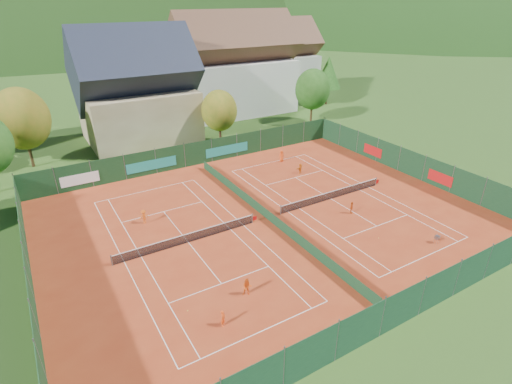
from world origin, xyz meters
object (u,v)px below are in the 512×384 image
object	(u,v)px
chalet	(137,93)
player_left_near	(223,318)
hotel_block_b	(276,63)
ball_hopper	(437,237)
player_left_far	(144,217)
player_right_near	(351,208)
hotel_block_a	(235,70)
player_left_mid	(247,287)
player_right_far_a	(281,156)
player_right_far_b	(300,168)

from	to	relation	value
chalet	player_left_near	distance (m)	41.18
hotel_block_b	chalet	bearing A→B (deg)	-157.01
hotel_block_b	ball_hopper	size ratio (longest dim) A/B	21.60
player_left_far	player_right_near	world-z (taller)	player_left_far
player_left_far	player_right_near	bearing A→B (deg)	150.28
hotel_block_b	hotel_block_a	bearing A→B (deg)	-150.26
hotel_block_a	hotel_block_b	bearing A→B (deg)	29.74
hotel_block_a	player_left_mid	xyz separation A→B (m)	(-22.97, -44.41, -6.68)
hotel_block_a	player_left_mid	distance (m)	50.45
player_left_mid	player_right_near	xyz separation A→B (m)	(14.61, 5.08, -0.08)
ball_hopper	player_right_near	size ratio (longest dim) A/B	0.64
player_right_near	player_right_far_a	size ratio (longest dim) A/B	0.84
player_left_mid	player_right_far_a	world-z (taller)	player_right_far_a
hotel_block_b	ball_hopper	distance (m)	58.73
ball_hopper	player_right_near	xyz separation A→B (m)	(-2.68, 7.67, 0.07)
chalet	hotel_block_b	size ratio (longest dim) A/B	0.94
player_right_far_b	hotel_block_b	bearing A→B (deg)	-136.35
player_left_mid	player_left_near	bearing A→B (deg)	-118.83
player_right_near	hotel_block_a	bearing A→B (deg)	34.18
hotel_block_a	ball_hopper	xyz separation A→B (m)	(-5.68, -47.00, -6.83)
player_right_far_a	player_right_near	bearing A→B (deg)	88.23
hotel_block_a	player_right_far_a	size ratio (longest dim) A/B	14.68
chalet	player_right_far_a	distance (m)	23.09
hotel_block_a	player_right_far_a	distance (m)	26.22
ball_hopper	player_left_mid	distance (m)	17.49
player_right_far_b	player_right_far_a	bearing A→B (deg)	-110.36
player_right_far_a	player_right_far_b	distance (m)	4.35
hotel_block_a	player_right_far_b	size ratio (longest dim) A/B	17.32
player_right_near	player_right_far_b	bearing A→B (deg)	37.56
chalet	player_left_mid	distance (m)	39.07
player_right_far_a	ball_hopper	bearing A→B (deg)	97.45
player_left_near	hotel_block_a	bearing A→B (deg)	16.14
player_right_far_b	player_right_near	bearing A→B (deg)	64.45
player_left_mid	player_right_near	bearing A→B (deg)	48.01
chalet	player_left_mid	xyz separation A→B (m)	(-3.97, -38.41, -5.93)
hotel_block_a	player_right_far_b	bearing A→B (deg)	-103.21
hotel_block_a	player_right_near	world-z (taller)	hotel_block_a
player_left_mid	player_right_far_a	distance (m)	25.83
player_left_mid	player_left_far	xyz separation A→B (m)	(-3.28, 13.61, -0.00)
player_left_near	player_right_far_a	xyz separation A→B (m)	(19.24, 21.66, 0.13)
chalet	player_right_far_b	distance (m)	26.60
ball_hopper	player_right_near	distance (m)	8.12
player_left_far	player_left_mid	bearing A→B (deg)	99.28
chalet	player_left_mid	size ratio (longest dim) A/B	11.60
player_left_far	player_right_far_a	size ratio (longest dim) A/B	0.94
player_right_far_a	hotel_block_a	bearing A→B (deg)	-99.54
chalet	player_left_far	bearing A→B (deg)	-106.28
hotel_block_a	player_right_far_a	world-z (taller)	hotel_block_a
ball_hopper	player_left_mid	world-z (taller)	player_left_mid
chalet	player_left_near	world-z (taller)	chalet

